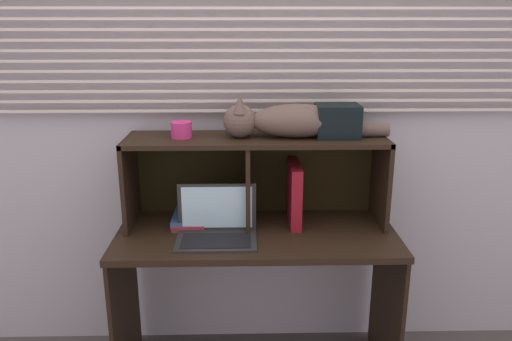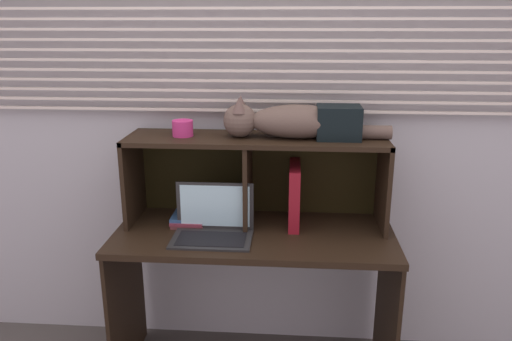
% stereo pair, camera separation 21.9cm
% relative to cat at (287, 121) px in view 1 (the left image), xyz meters
% --- Properties ---
extents(back_panel_with_blinds, '(4.40, 0.08, 2.50)m').
position_rel_cat_xyz_m(back_panel_with_blinds, '(-0.14, 0.21, 0.01)').
color(back_panel_with_blinds, '#B8B8BB').
rests_on(back_panel_with_blinds, ground).
extents(desk, '(1.28, 0.56, 0.75)m').
position_rel_cat_xyz_m(desk, '(-0.14, -0.11, -0.65)').
color(desk, black).
rests_on(desk, ground).
extents(hutch_shelf_unit, '(1.20, 0.31, 0.42)m').
position_rel_cat_xyz_m(hutch_shelf_unit, '(-0.14, 0.03, -0.20)').
color(hutch_shelf_unit, black).
rests_on(hutch_shelf_unit, desk).
extents(cat, '(0.76, 0.18, 0.19)m').
position_rel_cat_xyz_m(cat, '(0.00, 0.00, 0.00)').
color(cat, brown).
rests_on(cat, hutch_shelf_unit).
extents(laptop, '(0.35, 0.22, 0.23)m').
position_rel_cat_xyz_m(laptop, '(-0.32, -0.18, -0.44)').
color(laptop, '#272727').
rests_on(laptop, desk).
extents(binder_upright, '(0.05, 0.27, 0.29)m').
position_rel_cat_xyz_m(binder_upright, '(0.04, 0.00, -0.35)').
color(binder_upright, maroon).
rests_on(binder_upright, desk).
extents(book_stack, '(0.16, 0.25, 0.05)m').
position_rel_cat_xyz_m(book_stack, '(-0.46, -0.00, -0.47)').
color(book_stack, brown).
rests_on(book_stack, desk).
extents(small_basket, '(0.10, 0.10, 0.07)m').
position_rel_cat_xyz_m(small_basket, '(-0.48, 0.00, -0.04)').
color(small_basket, '#CA3075').
rests_on(small_basket, hutch_shelf_unit).
extents(storage_box, '(0.20, 0.16, 0.15)m').
position_rel_cat_xyz_m(storage_box, '(0.23, 0.00, -0.00)').
color(storage_box, black).
rests_on(storage_box, hutch_shelf_unit).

